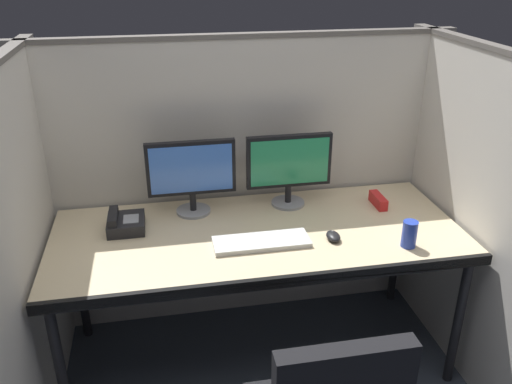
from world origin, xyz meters
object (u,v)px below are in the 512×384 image
keyboard_main (261,242)px  red_stapler (378,200)px  desk_phone (125,223)px  computer_mouse (333,236)px  monitor_left (191,172)px  monitor_right (289,165)px  soda_can (409,234)px  desk (258,242)px

keyboard_main → red_stapler: bearing=22.3°
desk_phone → computer_mouse: bearing=-16.5°
monitor_left → computer_mouse: size_ratio=4.48×
red_stapler → computer_mouse: bearing=-139.0°
monitor_right → desk_phone: monitor_right is taller
keyboard_main → soda_can: 0.65m
monitor_right → computer_mouse: bearing=-73.9°
monitor_left → desk_phone: 0.39m
keyboard_main → monitor_left: bearing=126.4°
monitor_left → desk: bearing=-43.6°
keyboard_main → soda_can: size_ratio=3.52×
desk → monitor_left: size_ratio=4.42×
monitor_right → red_stapler: 0.50m
monitor_right → keyboard_main: size_ratio=1.00×
soda_can → red_stapler: 0.41m
red_stapler → desk: bearing=-165.7°
red_stapler → desk_phone: bearing=-179.1°
keyboard_main → desk_phone: desk_phone is taller
keyboard_main → desk_phone: bearing=157.2°
keyboard_main → soda_can: (0.63, -0.14, 0.05)m
keyboard_main → red_stapler: 0.72m
monitor_left → red_stapler: bearing=-6.0°
monitor_left → desk_phone: bearing=-160.3°
monitor_left → keyboard_main: monitor_left is taller
monitor_left → monitor_right: same height
monitor_right → red_stapler: (0.45, -0.10, -0.19)m
soda_can → keyboard_main: bearing=167.7°
red_stapler → desk_phone: (-1.26, -0.02, 0.01)m
monitor_right → desk_phone: 0.84m
monitor_right → computer_mouse: 0.45m
desk → monitor_right: bearing=52.3°
desk_phone → monitor_left: bearing=19.7°
computer_mouse → red_stapler: (0.34, 0.29, 0.01)m
soda_can → red_stapler: soda_can is taller
soda_can → red_stapler: size_ratio=0.81×
monitor_right → computer_mouse: size_ratio=4.48×
keyboard_main → computer_mouse: (0.33, -0.02, 0.01)m
desk → monitor_right: (0.21, 0.27, 0.27)m
desk_phone → desk: bearing=-13.7°
soda_can → desk_phone: soda_can is taller
soda_can → computer_mouse: bearing=159.2°
computer_mouse → monitor_left: bearing=146.9°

